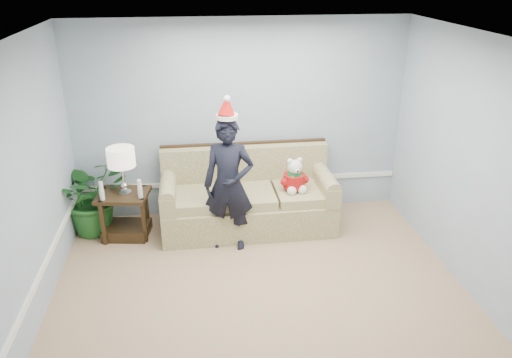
{
  "coord_description": "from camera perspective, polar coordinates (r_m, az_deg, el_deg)",
  "views": [
    {
      "loc": [
        -0.64,
        -3.98,
        3.32
      ],
      "look_at": [
        0.09,
        1.55,
        0.89
      ],
      "focal_mm": 35.0,
      "sensor_mm": 36.0,
      "label": 1
    }
  ],
  "objects": [
    {
      "name": "teddy_bear",
      "position": [
        6.51,
        4.4,
        0.01
      ],
      "size": [
        0.32,
        0.34,
        0.46
      ],
      "rotation": [
        0.0,
        0.0,
        0.14
      ],
      "color": "white",
      "rests_on": "sofa"
    },
    {
      "name": "houseplant",
      "position": [
        6.86,
        -18.24,
        -1.71
      ],
      "size": [
        1.26,
        1.24,
        1.05
      ],
      "primitive_type": "imported",
      "rotation": [
        0.0,
        0.0,
        0.69
      ],
      "color": "#1D5720",
      "rests_on": "room_shell"
    },
    {
      "name": "man",
      "position": [
        6.04,
        -3.14,
        -0.67
      ],
      "size": [
        0.69,
        0.53,
        1.68
      ],
      "primitive_type": "imported",
      "rotation": [
        0.0,
        0.0,
        -0.22
      ],
      "color": "black",
      "rests_on": "room_shell"
    },
    {
      "name": "sofa",
      "position": [
        6.73,
        -0.99,
        -2.37
      ],
      "size": [
        2.28,
        0.99,
        1.06
      ],
      "rotation": [
        0.0,
        0.0,
        0.01
      ],
      "color": "brown",
      "rests_on": "room_shell"
    },
    {
      "name": "room_shell",
      "position": [
        4.49,
        1.45,
        -2.47
      ],
      "size": [
        4.54,
        5.04,
        2.74
      ],
      "color": "tan",
      "rests_on": "ground"
    },
    {
      "name": "wainscot_trim",
      "position": [
        5.93,
        -11.8,
        -5.93
      ],
      "size": [
        4.49,
        4.99,
        0.06
      ],
      "color": "white",
      "rests_on": "room_shell"
    },
    {
      "name": "santa_hat",
      "position": [
        5.73,
        -3.36,
        8.16
      ],
      "size": [
        0.32,
        0.34,
        0.3
      ],
      "rotation": [
        0.0,
        0.0,
        -0.31
      ],
      "color": "white",
      "rests_on": "man"
    },
    {
      "name": "side_table",
      "position": [
        6.75,
        -14.65,
        -4.44
      ],
      "size": [
        0.7,
        0.62,
        0.61
      ],
      "rotation": [
        0.0,
        0.0,
        -0.15
      ],
      "color": "#322112",
      "rests_on": "room_shell"
    },
    {
      "name": "candle_pair",
      "position": [
        6.4,
        -15.19,
        -1.28
      ],
      "size": [
        0.52,
        0.06,
        0.24
      ],
      "color": "silver",
      "rests_on": "side_table"
    },
    {
      "name": "table_lamp",
      "position": [
        6.39,
        -15.16,
        2.19
      ],
      "size": [
        0.35,
        0.35,
        0.62
      ],
      "color": "silver",
      "rests_on": "side_table"
    }
  ]
}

